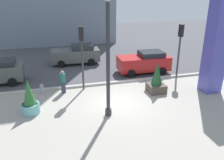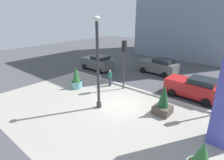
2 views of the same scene
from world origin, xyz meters
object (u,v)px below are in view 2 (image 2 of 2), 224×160
Objects in this scene: traffic_light_corner at (223,75)px; traffic_light_far_side at (124,57)px; pedestrian_crossing at (110,77)px; lamp_post at (98,67)px; potted_plant_near_left at (163,102)px; potted_plant_by_pillar at (76,79)px; car_intersection at (158,66)px; car_curb_east at (194,87)px; car_passing_lane at (97,62)px; fire_hydrant at (100,79)px.

traffic_light_far_side is at bearing -177.32° from traffic_light_corner.
lamp_post is at bearing -59.85° from pedestrian_crossing.
traffic_light_far_side is (-4.69, 1.79, 2.08)m from potted_plant_near_left.
potted_plant_by_pillar is at bearing -174.14° from potted_plant_near_left.
potted_plant_by_pillar is 0.46× the size of car_intersection.
potted_plant_by_pillar is 9.51m from car_intersection.
car_curb_east is (4.68, 6.14, -2.19)m from lamp_post.
potted_plant_by_pillar reaches higher than car_passing_lane.
car_intersection reaches higher than pedestrian_crossing.
car_curb_east is 2.75× the size of pedestrian_crossing.
potted_plant_by_pillar is 0.47× the size of car_curb_east.
potted_plant_near_left is 11.63m from car_passing_lane.
lamp_post is 10.35m from car_intersection.
car_curb_east is (8.24, 2.32, 0.53)m from fire_hydrant.
potted_plant_near_left is 1.36× the size of pedestrian_crossing.
traffic_light_corner is 0.96× the size of car_curb_east.
pedestrian_crossing is at bearing 50.09° from potted_plant_by_pillar.
traffic_light_far_side is 6.21m from car_curb_east.
fire_hydrant is at bearing -164.26° from car_curb_east.
potted_plant_near_left is 0.48× the size of car_intersection.
potted_plant_by_pillar is 1.30× the size of pedestrian_crossing.
traffic_light_corner is 13.82m from car_passing_lane.
traffic_light_far_side is 2.51m from pedestrian_crossing.
pedestrian_crossing is (1.99, 2.38, 0.04)m from potted_plant_by_pillar.
pedestrian_crossing is at bearing 120.15° from lamp_post.
pedestrian_crossing is at bearing -176.24° from traffic_light_corner.
traffic_light_far_side is at bearing 3.08° from fire_hydrant.
car_curb_east is at bearing 19.36° from pedestrian_crossing.
potted_plant_near_left is 2.84× the size of fire_hydrant.
pedestrian_crossing reaches higher than fire_hydrant.
traffic_light_corner is (10.24, 0.50, 2.45)m from fire_hydrant.
car_curb_east is at bearing -37.64° from car_intersection.
fire_hydrant is at bearing -176.92° from traffic_light_far_side.
traffic_light_far_side is (-0.77, 3.96, -0.15)m from lamp_post.
potted_plant_by_pillar is 3.11m from pedestrian_crossing.
traffic_light_corner reaches higher than car_passing_lane.
lamp_post reaches higher than car_intersection.
lamp_post reaches higher than car_passing_lane.
car_intersection is at bearing 67.15° from potted_plant_by_pillar.
traffic_light_far_side reaches higher than car_passing_lane.
car_intersection is (-4.39, 7.93, 0.03)m from potted_plant_near_left.
car_passing_lane is (-3.24, 2.88, 0.53)m from fire_hydrant.
pedestrian_crossing is (1.39, -0.08, 0.50)m from fire_hydrant.
potted_plant_by_pillar reaches higher than pedestrian_crossing.
lamp_post is 3.12× the size of potted_plant_by_pillar.
car_curb_east is 1.08× the size of car_passing_lane.
traffic_light_far_side reaches higher than traffic_light_corner.
car_passing_lane is at bearing 155.63° from traffic_light_far_side.
traffic_light_corner is at bearing 37.71° from potted_plant_near_left.
fire_hydrant is 4.37m from car_passing_lane.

